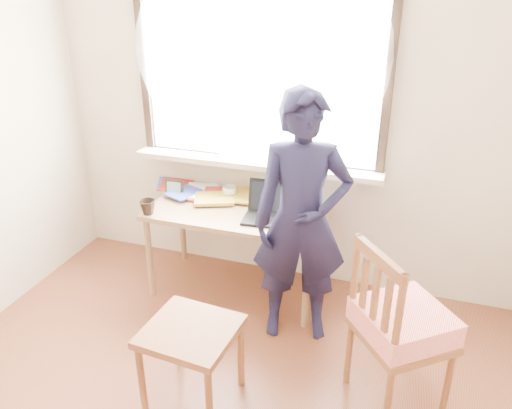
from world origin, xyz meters
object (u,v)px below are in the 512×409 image
(work_chair, at_px, (191,339))
(side_chair, at_px, (400,324))
(person, at_px, (301,221))
(mug_white, at_px, (230,192))
(mug_dark, at_px, (148,207))
(desk, at_px, (237,219))
(laptop, at_px, (271,210))

(work_chair, relative_size, side_chair, 0.52)
(person, bearing_deg, mug_white, 126.75)
(mug_white, height_order, mug_dark, mug_dark)
(desk, xyz_separation_m, person, (0.54, -0.31, 0.21))
(work_chair, bearing_deg, side_chair, 17.92)
(laptop, xyz_separation_m, mug_dark, (-0.82, -0.22, -0.00))
(desk, bearing_deg, mug_dark, -155.93)
(work_chair, relative_size, person, 0.31)
(mug_white, relative_size, mug_dark, 0.98)
(mug_white, xyz_separation_m, side_chair, (1.32, -0.93, -0.20))
(laptop, relative_size, mug_dark, 3.32)
(desk, bearing_deg, work_chair, -82.98)
(desk, distance_m, person, 0.66)
(desk, distance_m, side_chair, 1.40)
(desk, height_order, side_chair, side_chair)
(work_chair, height_order, side_chair, side_chair)
(laptop, bearing_deg, side_chair, -37.31)
(mug_dark, xyz_separation_m, work_chair, (0.70, -0.82, -0.31))
(mug_dark, height_order, work_chair, mug_dark)
(side_chair, distance_m, person, 0.83)
(mug_dark, bearing_deg, person, -2.92)
(desk, relative_size, work_chair, 2.46)
(work_chair, bearing_deg, desk, 97.02)
(laptop, bearing_deg, desk, 173.52)
(laptop, height_order, mug_white, laptop)
(laptop, height_order, person, person)
(work_chair, bearing_deg, mug_white, 101.61)
(desk, distance_m, laptop, 0.29)
(mug_white, height_order, side_chair, side_chair)
(mug_white, bearing_deg, person, -37.18)
(desk, xyz_separation_m, side_chair, (1.19, -0.73, -0.08))
(mug_white, distance_m, mug_dark, 0.63)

